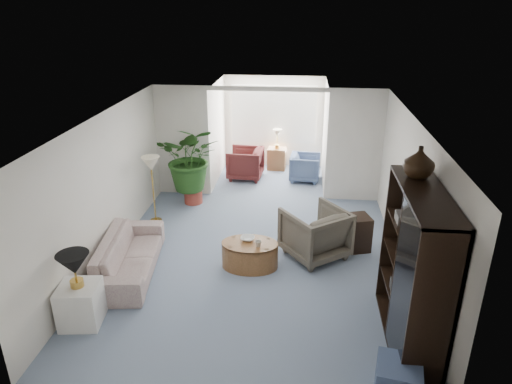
# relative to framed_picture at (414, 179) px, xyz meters

# --- Properties ---
(floor) EXTENTS (6.00, 6.00, 0.00)m
(floor) POSITION_rel_framed_picture_xyz_m (-2.46, 0.10, -1.70)
(floor) COLOR #7B87A2
(floor) RESTS_ON ground
(sunroom_floor) EXTENTS (2.60, 2.60, 0.00)m
(sunroom_floor) POSITION_rel_framed_picture_xyz_m (-2.46, 4.20, -1.70)
(sunroom_floor) COLOR #7B87A2
(sunroom_floor) RESTS_ON ground
(back_pier_left) EXTENTS (1.20, 0.12, 2.50)m
(back_pier_left) POSITION_rel_framed_picture_xyz_m (-4.36, 3.10, -0.45)
(back_pier_left) COLOR white
(back_pier_left) RESTS_ON ground
(back_pier_right) EXTENTS (1.20, 0.12, 2.50)m
(back_pier_right) POSITION_rel_framed_picture_xyz_m (-0.56, 3.10, -0.45)
(back_pier_right) COLOR white
(back_pier_right) RESTS_ON ground
(back_header) EXTENTS (2.60, 0.12, 0.10)m
(back_header) POSITION_rel_framed_picture_xyz_m (-2.46, 3.10, 0.75)
(back_header) COLOR white
(back_header) RESTS_ON back_pier_left
(window_pane) EXTENTS (2.20, 0.02, 1.50)m
(window_pane) POSITION_rel_framed_picture_xyz_m (-2.46, 5.28, -0.30)
(window_pane) COLOR white
(window_blinds) EXTENTS (2.20, 0.02, 1.50)m
(window_blinds) POSITION_rel_framed_picture_xyz_m (-2.46, 5.25, -0.30)
(window_blinds) COLOR white
(framed_picture) EXTENTS (0.04, 0.50, 0.40)m
(framed_picture) POSITION_rel_framed_picture_xyz_m (0.00, 0.00, 0.00)
(framed_picture) COLOR #BDB397
(sofa) EXTENTS (1.08, 2.19, 0.61)m
(sofa) POSITION_rel_framed_picture_xyz_m (-4.46, -0.30, -1.39)
(sofa) COLOR beige
(sofa) RESTS_ON ground
(end_table) EXTENTS (0.60, 0.60, 0.59)m
(end_table) POSITION_rel_framed_picture_xyz_m (-4.66, -1.65, -1.40)
(end_table) COLOR white
(end_table) RESTS_ON ground
(table_lamp) EXTENTS (0.44, 0.44, 0.30)m
(table_lamp) POSITION_rel_framed_picture_xyz_m (-4.66, -1.65, -0.76)
(table_lamp) COLOR black
(table_lamp) RESTS_ON end_table
(floor_lamp) EXTENTS (0.36, 0.36, 0.28)m
(floor_lamp) POSITION_rel_framed_picture_xyz_m (-4.60, 1.56, -0.45)
(floor_lamp) COLOR #F9ECC6
(floor_lamp) RESTS_ON ground
(coffee_table) EXTENTS (1.02, 1.02, 0.45)m
(coffee_table) POSITION_rel_framed_picture_xyz_m (-2.50, 0.04, -1.47)
(coffee_table) COLOR #985A37
(coffee_table) RESTS_ON ground
(coffee_bowl) EXTENTS (0.25, 0.25, 0.06)m
(coffee_bowl) POSITION_rel_framed_picture_xyz_m (-2.55, 0.14, -1.22)
(coffee_bowl) COLOR white
(coffee_bowl) RESTS_ON coffee_table
(coffee_cup) EXTENTS (0.11, 0.11, 0.10)m
(coffee_cup) POSITION_rel_framed_picture_xyz_m (-2.35, -0.06, -1.20)
(coffee_cup) COLOR beige
(coffee_cup) RESTS_ON coffee_table
(wingback_chair) EXTENTS (1.35, 1.36, 0.89)m
(wingback_chair) POSITION_rel_framed_picture_xyz_m (-1.41, 0.53, -1.25)
(wingback_chair) COLOR #5D5749
(wingback_chair) RESTS_ON ground
(side_table_dark) EXTENTS (0.64, 0.57, 0.65)m
(side_table_dark) POSITION_rel_framed_picture_xyz_m (-0.71, 0.83, -1.38)
(side_table_dark) COLOR black
(side_table_dark) RESTS_ON ground
(entertainment_cabinet) EXTENTS (0.51, 1.91, 2.12)m
(entertainment_cabinet) POSITION_rel_framed_picture_xyz_m (-0.23, -1.53, -0.64)
(entertainment_cabinet) COLOR black
(entertainment_cabinet) RESTS_ON ground
(cabinet_urn) EXTENTS (0.39, 0.39, 0.41)m
(cabinet_urn) POSITION_rel_framed_picture_xyz_m (-0.23, -1.03, 0.62)
(cabinet_urn) COLOR black
(cabinet_urn) RESTS_ON entertainment_cabinet
(ottoman) EXTENTS (0.58, 0.58, 0.40)m
(ottoman) POSITION_rel_framed_picture_xyz_m (-0.50, -2.49, -1.50)
(ottoman) COLOR slate
(ottoman) RESTS_ON ground
(plant_pot) EXTENTS (0.40, 0.40, 0.32)m
(plant_pot) POSITION_rel_framed_picture_xyz_m (-4.05, 2.58, -1.54)
(plant_pot) COLOR #99392C
(plant_pot) RESTS_ON ground
(house_plant) EXTENTS (1.32, 1.14, 1.47)m
(house_plant) POSITION_rel_framed_picture_xyz_m (-4.05, 2.58, -0.65)
(house_plant) COLOR #244F1B
(house_plant) RESTS_ON plant_pot
(sunroom_chair_blue) EXTENTS (0.78, 0.76, 0.66)m
(sunroom_chair_blue) POSITION_rel_framed_picture_xyz_m (-1.59, 4.23, -1.37)
(sunroom_chair_blue) COLOR slate
(sunroom_chair_blue) RESTS_ON ground
(sunroom_chair_maroon) EXTENTS (0.91, 0.89, 0.77)m
(sunroom_chair_maroon) POSITION_rel_framed_picture_xyz_m (-3.09, 4.23, -1.31)
(sunroom_chair_maroon) COLOR #58231E
(sunroom_chair_maroon) RESTS_ON ground
(sunroom_table) EXTENTS (0.49, 0.40, 0.57)m
(sunroom_table) POSITION_rel_framed_picture_xyz_m (-2.34, 4.98, -1.41)
(sunroom_table) COLOR #985A37
(sunroom_table) RESTS_ON ground
(shelf_clutter) EXTENTS (0.30, 1.22, 1.06)m
(shelf_clutter) POSITION_rel_framed_picture_xyz_m (-0.28, -1.61, -0.61)
(shelf_clutter) COLOR #312D26
(shelf_clutter) RESTS_ON entertainment_cabinet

